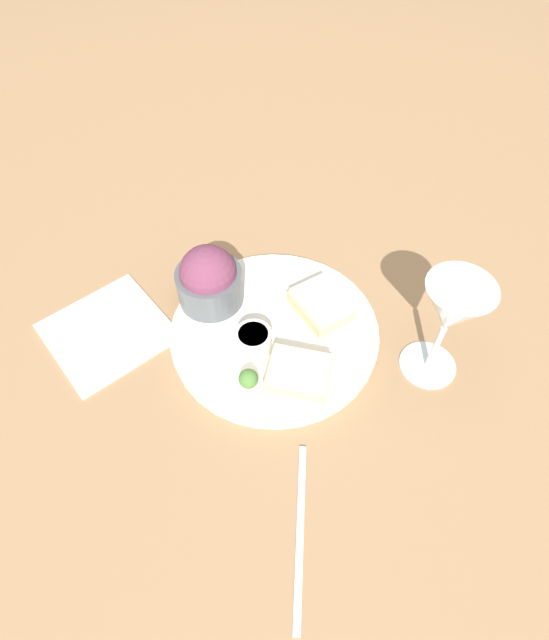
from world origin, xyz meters
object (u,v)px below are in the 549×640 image
Objects in this scene: sauce_ramekin at (253,340)px; cheese_toast_far at (321,304)px; fork at (300,531)px; wine_glass at (451,313)px; cheese_toast_near at (299,373)px; salad_bowl at (209,279)px; napkin at (107,331)px.

cheese_toast_far is at bearing -124.94° from sauce_ramekin.
fork is (-0.13, 0.20, -0.03)m from sauce_ramekin.
wine_glass is (-0.22, -0.06, 0.08)m from sauce_ramekin.
cheese_toast_near is (-0.07, 0.02, -0.00)m from sauce_ramekin.
salad_bowl is 0.34m from fork.
fork is (-0.07, 0.29, -0.02)m from cheese_toast_far.
cheese_toast_far is at bearing -86.70° from cheese_toast_near.
wine_glass is at bearing 169.62° from cheese_toast_far.
salad_bowl is at bearing -49.04° from fork.
salad_bowl reaches higher than sauce_ramekin.
salad_bowl is 0.90× the size of cheese_toast_far.
cheese_toast_far is at bearing -10.38° from wine_glass.
cheese_toast_far is 0.55× the size of fork.
sauce_ramekin is at bearing -56.04° from fork.
salad_bowl reaches higher than fork.
cheese_toast_near is at bearing -176.87° from napkin.
sauce_ramekin is at bearing 15.72° from wine_glass.
napkin is (0.21, 0.04, -0.03)m from sauce_ramekin.
fork is (-0.06, 0.17, -0.02)m from cheese_toast_near.
sauce_ramekin is at bearing 146.74° from salad_bowl.
wine_glass reaches higher than napkin.
salad_bowl is at bearing 0.83° from wine_glass.
cheese_toast_near is 0.28m from napkin.
cheese_toast_far is (-0.06, -0.09, -0.00)m from sauce_ramekin.
napkin is (0.28, 0.02, -0.02)m from cheese_toast_near.
salad_bowl is 0.44× the size of napkin.
napkin is (0.27, 0.13, -0.02)m from cheese_toast_far.
cheese_toast_far is 0.18m from wine_glass.
wine_glass is (-0.16, 0.03, 0.09)m from cheese_toast_far.
sauce_ramekin is 0.11m from cheese_toast_far.
wine_glass is 0.76× the size of napkin.
salad_bowl is 0.32m from wine_glass.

